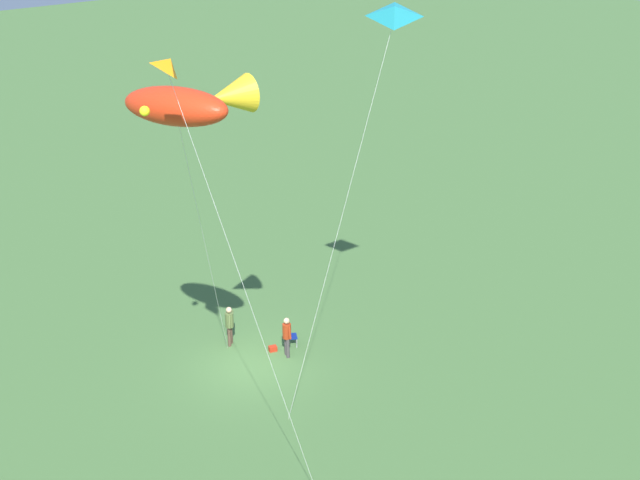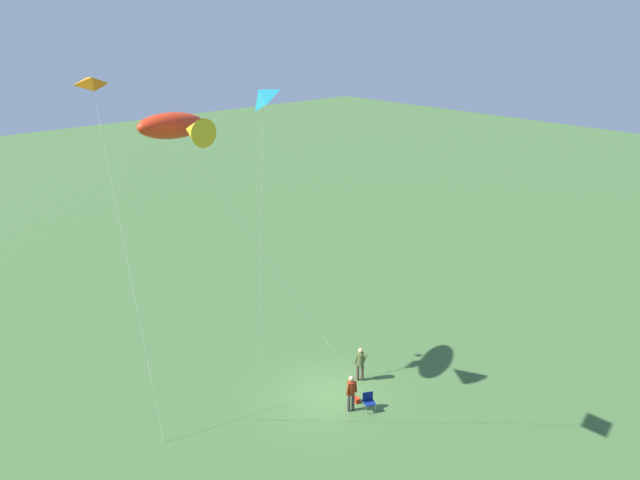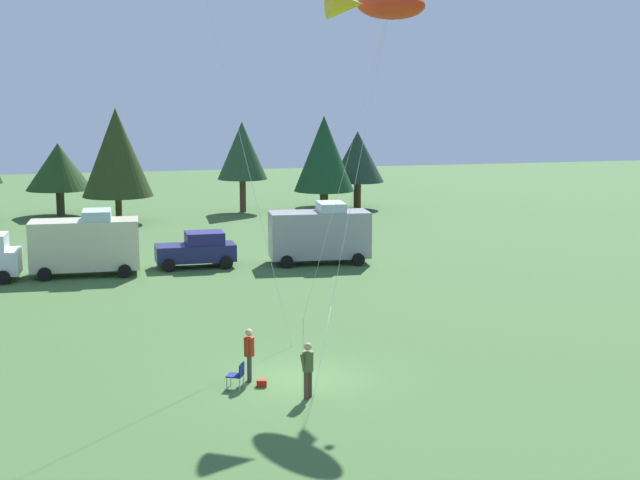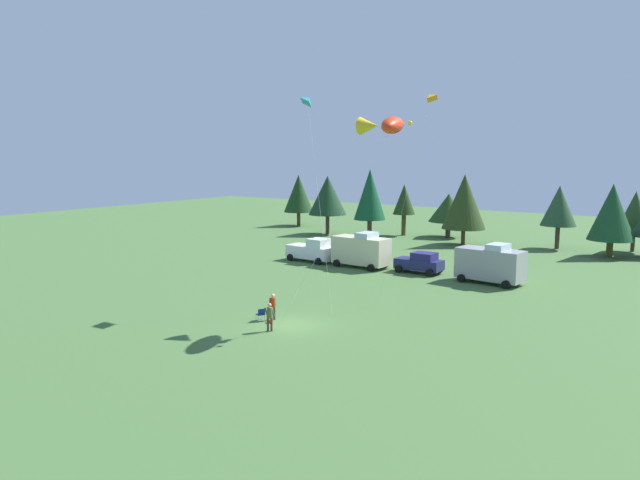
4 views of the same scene
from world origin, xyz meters
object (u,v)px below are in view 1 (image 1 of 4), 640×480
object	(u,v)px
backpack_on_grass	(273,349)
kite_large_fish	(189,104)
kite_delta_orange	(172,69)
kite_delta_teal	(394,15)
folding_chair	(289,335)
person_kite_flyer	(230,323)
person_spectator	(287,334)

from	to	relation	value
backpack_on_grass	kite_large_fish	bearing A→B (deg)	42.05
backpack_on_grass	kite_delta_orange	bearing A→B (deg)	46.58
kite_large_fish	kite_delta_orange	size ratio (longest dim) A/B	0.90
backpack_on_grass	kite_delta_orange	world-z (taller)	kite_delta_orange
backpack_on_grass	kite_delta_teal	bearing A→B (deg)	99.81
folding_chair	kite_delta_orange	distance (m)	17.44
person_kite_flyer	kite_delta_orange	world-z (taller)	kite_delta_orange
person_spectator	backpack_on_grass	distance (m)	1.15
kite_delta_orange	person_kite_flyer	bearing A→B (deg)	-123.73
folding_chair	person_kite_flyer	bearing A→B (deg)	170.10
person_kite_flyer	folding_chair	distance (m)	2.45
person_kite_flyer	kite_delta_teal	bearing A→B (deg)	-27.05
folding_chair	kite_delta_teal	xyz separation A→B (m)	(-0.23, 5.71, 13.70)
kite_delta_teal	kite_delta_orange	bearing A→B (deg)	12.45
kite_delta_orange	kite_delta_teal	xyz separation A→B (m)	(-8.11, -1.79, 0.07)
kite_large_fish	kite_delta_orange	xyz separation A→B (m)	(1.63, 2.57, 1.72)
kite_large_fish	backpack_on_grass	bearing A→B (deg)	-137.95
backpack_on_grass	kite_delta_orange	xyz separation A→B (m)	(7.11, 7.52, 14.01)
person_spectator	backpack_on_grass	bearing A→B (deg)	126.82
backpack_on_grass	kite_delta_teal	xyz separation A→B (m)	(-0.99, 5.73, 14.08)
kite_large_fish	kite_delta_teal	bearing A→B (deg)	173.10
person_spectator	backpack_on_grass	world-z (taller)	person_spectator
kite_delta_teal	folding_chair	bearing A→B (deg)	-87.68
person_kite_flyer	backpack_on_grass	xyz separation A→B (m)	(-1.16, 1.41, -0.91)
person_kite_flyer	kite_large_fish	bearing A→B (deg)	-78.07
backpack_on_grass	kite_delta_teal	size ratio (longest dim) A/B	0.02
person_kite_flyer	backpack_on_grass	world-z (taller)	person_kite_flyer
folding_chair	kite_large_fish	xyz separation A→B (m)	(6.24, 4.92, 11.91)
person_spectator	kite_large_fish	world-z (taller)	kite_large_fish
kite_delta_orange	folding_chair	bearing A→B (deg)	-136.41
person_spectator	kite_delta_teal	xyz separation A→B (m)	(-0.72, 5.08, 13.17)
backpack_on_grass	kite_large_fish	distance (m)	14.33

